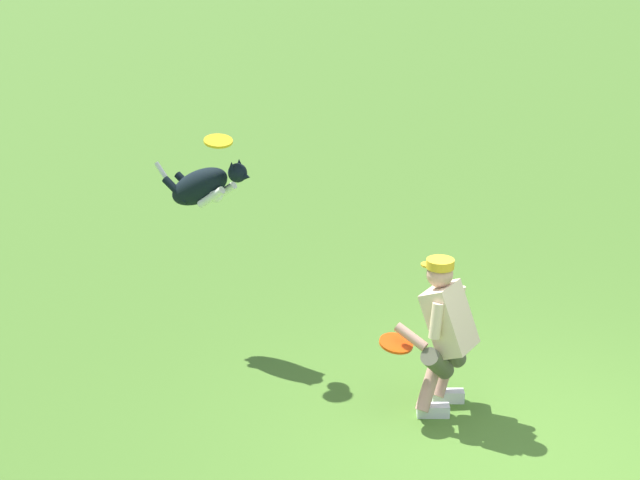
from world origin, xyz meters
The scene contains 5 objects.
ground_plane centered at (0.00, 0.00, 0.00)m, with size 60.00×60.00×0.00m, color #497429.
person centered at (0.54, -0.79, 0.70)m, with size 0.71×0.62×1.29m.
dog centered at (2.58, -2.16, 1.48)m, with size 0.96×0.65×0.59m.
frisbee_flying centered at (2.41, -1.96, 1.94)m, with size 0.25×0.25×0.02m, color yellow.
frisbee_held centered at (0.93, -0.74, 0.61)m, with size 0.27×0.27×0.02m, color #EE490E.
Camera 1 is at (1.50, 6.32, 4.07)m, focal length 55.52 mm.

